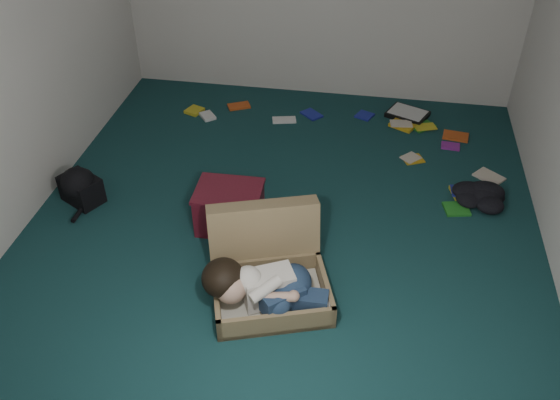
% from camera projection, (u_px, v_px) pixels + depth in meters
% --- Properties ---
extents(floor, '(4.50, 4.50, 0.00)m').
position_uv_depth(floor, '(283.00, 223.00, 4.70)').
color(floor, '#153A3C').
rests_on(floor, ground).
extents(wall_front, '(4.50, 0.00, 4.50)m').
position_uv_depth(wall_front, '(183.00, 344.00, 2.15)').
color(wall_front, silver).
rests_on(wall_front, ground).
extents(wall_left, '(0.00, 4.50, 4.50)m').
position_uv_depth(wall_left, '(4.00, 52.00, 4.17)').
color(wall_left, silver).
rests_on(wall_left, ground).
extents(suitcase, '(0.97, 0.95, 0.57)m').
position_uv_depth(suitcase, '(268.00, 270.00, 4.05)').
color(suitcase, olive).
rests_on(suitcase, floor).
extents(person, '(0.86, 0.44, 0.35)m').
position_uv_depth(person, '(264.00, 286.00, 3.87)').
color(person, white).
rests_on(person, suitcase).
extents(maroon_bin, '(0.51, 0.41, 0.35)m').
position_uv_depth(maroon_bin, '(229.00, 208.00, 4.58)').
color(maroon_bin, '#55111E').
rests_on(maroon_bin, floor).
extents(backpack, '(0.52, 0.48, 0.25)m').
position_uv_depth(backpack, '(81.00, 188.00, 4.86)').
color(backpack, black).
rests_on(backpack, floor).
extents(clothing_pile, '(0.44, 0.39, 0.12)m').
position_uv_depth(clothing_pile, '(478.00, 197.00, 4.87)').
color(clothing_pile, black).
rests_on(clothing_pile, floor).
extents(paper_tray, '(0.47, 0.42, 0.05)m').
position_uv_depth(paper_tray, '(408.00, 114.00, 6.02)').
color(paper_tray, black).
rests_on(paper_tray, floor).
extents(book_scatter, '(3.05, 1.63, 0.02)m').
position_uv_depth(book_scatter, '(363.00, 137.00, 5.70)').
color(book_scatter, gold).
rests_on(book_scatter, floor).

